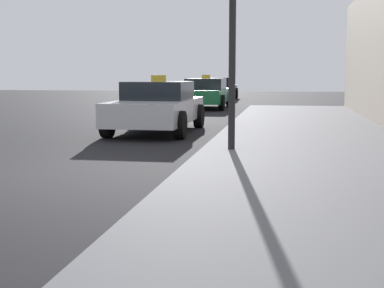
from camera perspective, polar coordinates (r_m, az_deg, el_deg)
ground_plane at (r=8.09m, az=-15.75°, el=-3.30°), size 80.00×80.00×0.00m
sidewalk at (r=7.32m, az=13.87°, el=-3.74°), size 4.00×32.00×0.15m
car_silver at (r=13.76m, az=-3.65°, el=3.94°), size 1.93×4.21×1.43m
car_green at (r=23.55m, az=1.42°, el=5.35°), size 1.98×4.49×1.43m
car_black at (r=31.76m, az=2.87°, el=5.85°), size 1.93×4.21×1.27m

